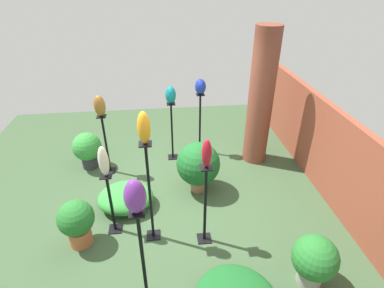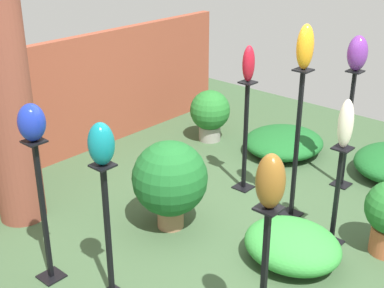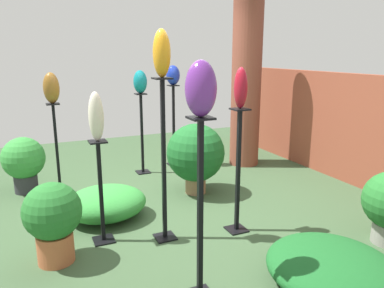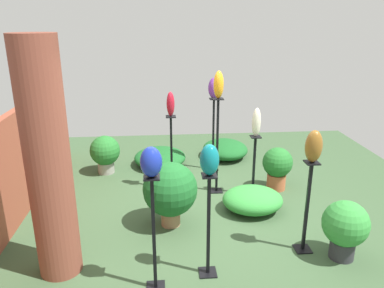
% 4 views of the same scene
% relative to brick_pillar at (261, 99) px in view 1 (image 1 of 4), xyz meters
% --- Properties ---
extents(ground_plane, '(8.00, 8.00, 0.00)m').
position_rel_brick_pillar_xyz_m(ground_plane, '(1.18, -1.76, -1.32)').
color(ground_plane, '#385133').
extents(brick_wall_back, '(5.60, 0.12, 1.53)m').
position_rel_brick_pillar_xyz_m(brick_wall_back, '(1.18, 0.89, -0.55)').
color(brick_wall_back, brown).
rests_on(brick_wall_back, ground).
extents(brick_pillar, '(0.47, 0.47, 2.64)m').
position_rel_brick_pillar_xyz_m(brick_pillar, '(0.00, 0.00, 0.00)').
color(brick_pillar, brown).
rests_on(brick_pillar, ground).
extents(pedestal_amber, '(0.20, 0.20, 1.59)m').
position_rel_brick_pillar_xyz_m(pedestal_amber, '(1.90, -2.09, -0.58)').
color(pedestal_amber, black).
rests_on(pedestal_amber, ground).
extents(pedestal_teal, '(0.20, 0.20, 1.22)m').
position_rel_brick_pillar_xyz_m(pedestal_teal, '(-0.21, -1.68, -0.76)').
color(pedestal_teal, black).
rests_on(pedestal_teal, ground).
extents(pedestal_violet, '(0.20, 0.20, 1.38)m').
position_rel_brick_pillar_xyz_m(pedestal_violet, '(2.87, -2.16, -0.68)').
color(pedestal_violet, black).
rests_on(pedestal_violet, ground).
extents(pedestal_cobalt, '(0.20, 0.20, 1.31)m').
position_rel_brick_pillar_xyz_m(pedestal_cobalt, '(-0.41, -1.09, -0.72)').
color(pedestal_cobalt, black).
rests_on(pedestal_cobalt, ground).
extents(pedestal_ruby, '(0.20, 0.20, 1.28)m').
position_rel_brick_pillar_xyz_m(pedestal_ruby, '(2.05, -1.35, -0.73)').
color(pedestal_ruby, black).
rests_on(pedestal_ruby, ground).
extents(pedestal_ivory, '(0.20, 0.20, 1.01)m').
position_rel_brick_pillar_xyz_m(pedestal_ivory, '(1.71, -2.66, -0.86)').
color(pedestal_ivory, black).
rests_on(pedestal_ivory, ground).
extents(pedestal_bronze, '(0.20, 0.20, 1.18)m').
position_rel_brick_pillar_xyz_m(pedestal_bronze, '(0.14, -2.92, -0.78)').
color(pedestal_bronze, black).
rests_on(pedestal_bronze, ground).
extents(art_vase_amber, '(0.17, 0.16, 0.43)m').
position_rel_brick_pillar_xyz_m(art_vase_amber, '(1.90, -2.09, 0.48)').
color(art_vase_amber, orange).
rests_on(art_vase_amber, pedestal_amber).
extents(art_vase_teal, '(0.20, 0.20, 0.34)m').
position_rel_brick_pillar_xyz_m(art_vase_teal, '(-0.21, -1.68, 0.07)').
color(art_vase_teal, '#0F727A').
rests_on(art_vase_teal, pedestal_teal).
extents(art_vase_violet, '(0.21, 0.22, 0.38)m').
position_rel_brick_pillar_xyz_m(art_vase_violet, '(2.87, -2.16, 0.25)').
color(art_vase_violet, '#6B2D8C').
rests_on(art_vase_violet, pedestal_violet).
extents(art_vase_cobalt, '(0.22, 0.21, 0.30)m').
position_rel_brick_pillar_xyz_m(art_vase_cobalt, '(-0.41, -1.09, 0.14)').
color(art_vase_cobalt, '#192D9E').
rests_on(art_vase_cobalt, pedestal_cobalt).
extents(art_vase_ruby, '(0.14, 0.13, 0.39)m').
position_rel_brick_pillar_xyz_m(art_vase_ruby, '(2.05, -1.35, 0.16)').
color(art_vase_ruby, maroon).
rests_on(art_vase_ruby, pedestal_ruby).
extents(art_vase_ivory, '(0.13, 0.14, 0.45)m').
position_rel_brick_pillar_xyz_m(art_vase_ivory, '(1.71, -2.66, -0.08)').
color(art_vase_ivory, beige).
rests_on(art_vase_ivory, pedestal_ivory).
extents(art_vase_bronze, '(0.19, 0.20, 0.38)m').
position_rel_brick_pillar_xyz_m(art_vase_bronze, '(0.14, -2.92, 0.06)').
color(art_vase_bronze, brown).
rests_on(art_vase_bronze, pedestal_bronze).
extents(potted_plant_mid_left, '(0.75, 0.75, 0.92)m').
position_rel_brick_pillar_xyz_m(potted_plant_mid_left, '(0.89, -1.29, -0.79)').
color(potted_plant_mid_left, '#936B4C').
rests_on(potted_plant_mid_left, ground).
extents(potted_plant_back_center, '(0.55, 0.55, 0.72)m').
position_rel_brick_pillar_xyz_m(potted_plant_back_center, '(2.87, -0.14, -0.91)').
color(potted_plant_back_center, gray).
rests_on(potted_plant_back_center, ground).
extents(potted_plant_front_right, '(0.50, 0.50, 0.73)m').
position_rel_brick_pillar_xyz_m(potted_plant_front_right, '(1.91, -3.11, -0.90)').
color(potted_plant_front_right, '#B25B38').
rests_on(potted_plant_front_right, ground).
extents(potted_plant_front_left, '(0.55, 0.55, 0.74)m').
position_rel_brick_pillar_xyz_m(potted_plant_front_left, '(-0.05, -3.33, -0.89)').
color(potted_plant_front_left, '#2D2D33').
rests_on(potted_plant_front_left, ground).
extents(foliage_bed_west, '(0.79, 0.91, 0.35)m').
position_rel_brick_pillar_xyz_m(foliage_bed_west, '(1.19, -2.53, -1.14)').
color(foliage_bed_west, '#338C38').
rests_on(foliage_bed_west, ground).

